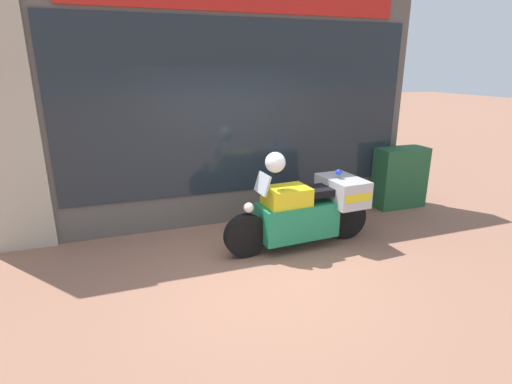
% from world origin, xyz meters
% --- Properties ---
extents(ground_plane, '(60.00, 60.00, 0.00)m').
position_xyz_m(ground_plane, '(0.00, 0.00, 0.00)').
color(ground_plane, '#8E604C').
extents(shop_building, '(6.75, 0.55, 3.65)m').
position_xyz_m(shop_building, '(-0.42, 2.00, 1.83)').
color(shop_building, '#56514C').
rests_on(shop_building, ground).
extents(window_display, '(5.43, 0.30, 2.07)m').
position_xyz_m(window_display, '(0.36, 2.03, 0.49)').
color(window_display, slate).
rests_on(window_display, ground).
extents(paramedic_motorcycle, '(2.26, 0.82, 1.15)m').
position_xyz_m(paramedic_motorcycle, '(0.96, 0.56, 0.56)').
color(paramedic_motorcycle, black).
rests_on(paramedic_motorcycle, ground).
extents(utility_cabinet, '(0.93, 0.44, 1.10)m').
position_xyz_m(utility_cabinet, '(3.32, 1.53, 0.55)').
color(utility_cabinet, '#235633').
rests_on(utility_cabinet, ground).
extents(white_helmet, '(0.28, 0.28, 0.28)m').
position_xyz_m(white_helmet, '(0.41, 0.53, 1.29)').
color(white_helmet, white).
rests_on(white_helmet, paramedic_motorcycle).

